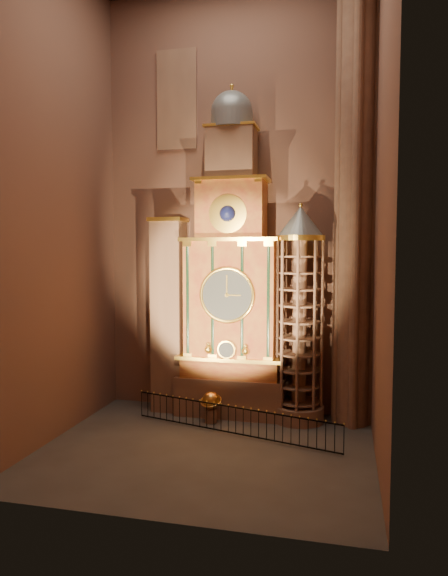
% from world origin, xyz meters
% --- Properties ---
extents(floor, '(14.00, 14.00, 0.00)m').
position_xyz_m(floor, '(0.00, 0.00, 0.00)').
color(floor, '#383330').
rests_on(floor, ground).
extents(wall_back, '(22.00, 0.00, 22.00)m').
position_xyz_m(wall_back, '(0.00, 6.00, 11.00)').
color(wall_back, brown).
rests_on(wall_back, floor).
extents(wall_left, '(0.00, 22.00, 22.00)m').
position_xyz_m(wall_left, '(-7.00, 0.00, 11.00)').
color(wall_left, brown).
rests_on(wall_left, floor).
extents(wall_right, '(0.00, 22.00, 22.00)m').
position_xyz_m(wall_right, '(7.00, 0.00, 11.00)').
color(wall_right, brown).
rests_on(wall_right, floor).
extents(astronomical_clock, '(5.60, 2.41, 16.70)m').
position_xyz_m(astronomical_clock, '(0.00, 4.96, 6.68)').
color(astronomical_clock, '#8C634C').
rests_on(astronomical_clock, floor).
extents(portrait_tower, '(1.80, 1.60, 10.20)m').
position_xyz_m(portrait_tower, '(-3.40, 4.98, 5.15)').
color(portrait_tower, '#8C634C').
rests_on(portrait_tower, floor).
extents(stair_turret, '(2.50, 2.50, 10.80)m').
position_xyz_m(stair_turret, '(3.50, 4.70, 5.27)').
color(stair_turret, '#8C634C').
rests_on(stair_turret, floor).
extents(gothic_pier, '(2.04, 2.04, 22.00)m').
position_xyz_m(gothic_pier, '(6.10, 5.00, 11.00)').
color(gothic_pier, '#8C634C').
rests_on(gothic_pier, floor).
extents(stained_glass_window, '(2.20, 0.14, 5.20)m').
position_xyz_m(stained_glass_window, '(-3.20, 5.92, 16.50)').
color(stained_glass_window, navy).
rests_on(stained_glass_window, wall_back).
extents(celestial_globe, '(1.17, 1.11, 1.54)m').
position_xyz_m(celestial_globe, '(-0.70, 3.44, 0.92)').
color(celestial_globe, '#8C634C').
rests_on(celestial_globe, floor).
extents(iron_railing, '(10.06, 2.84, 1.28)m').
position_xyz_m(iron_railing, '(0.70, 1.97, 0.69)').
color(iron_railing, black).
rests_on(iron_railing, floor).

